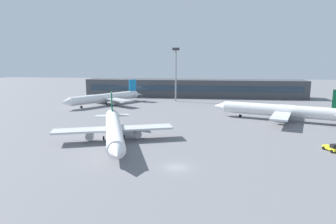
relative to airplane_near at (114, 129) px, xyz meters
The scene contains 7 objects.
ground_plane 29.90m from the airplane_near, 56.57° to the left, with size 400.00×400.00×0.00m, color slate.
terminal_building 88.02m from the airplane_near, 79.27° to the left, with size 111.14×12.13×9.00m.
airplane_near is the anchor object (origin of this frame).
airplane_mid 54.50m from the airplane_near, 33.54° to the left, with size 41.82×29.89×10.69m.
airplane_far 58.72m from the airplane_near, 110.52° to the left, with size 27.02×34.68×10.04m.
baggage_tug_yellow 48.89m from the airplane_near, ahead, with size 2.74×3.89×1.75m.
floodlight_tower_west 71.32m from the airplane_near, 83.07° to the left, with size 3.20×0.80×24.48m.
Camera 1 is at (4.48, -51.77, 19.83)m, focal length 31.74 mm.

